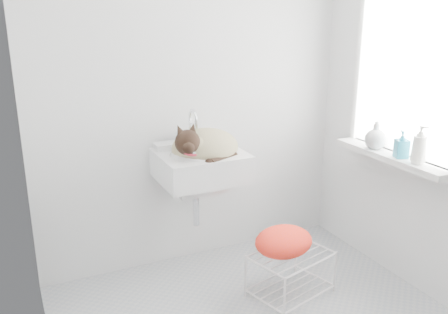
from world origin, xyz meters
name	(u,v)px	position (x,y,z in m)	size (l,w,h in m)	color
back_wall	(194,84)	(0.00, 1.00, 1.25)	(2.20, 0.02, 2.50)	silver
right_wall	(435,94)	(1.10, 0.00, 1.25)	(0.02, 2.00, 2.50)	silver
left_wall	(28,135)	(-1.10, 0.00, 1.25)	(0.02, 2.00, 2.50)	silver
window_glass	(409,73)	(1.09, 0.20, 1.35)	(0.01, 0.80, 1.00)	white
window_frame	(407,74)	(1.07, 0.20, 1.35)	(0.04, 0.90, 1.10)	white
windowsill	(391,157)	(1.01, 0.20, 0.83)	(0.16, 0.88, 0.04)	white
sink	(201,153)	(-0.07, 0.74, 0.85)	(0.54, 0.47, 0.22)	white
faucet	(190,125)	(-0.07, 0.92, 0.99)	(0.20, 0.14, 0.20)	silver
cat	(204,147)	(-0.06, 0.72, 0.89)	(0.49, 0.42, 0.29)	tan
wire_rack	(291,272)	(0.33, 0.25, 0.15)	(0.47, 0.33, 0.28)	silver
towel	(283,249)	(0.28, 0.28, 0.31)	(0.38, 0.27, 0.16)	#F03300
bottle_a	(417,164)	(1.00, -0.02, 0.85)	(0.07, 0.07, 0.19)	white
bottle_b	(400,158)	(1.00, 0.11, 0.85)	(0.08, 0.08, 0.17)	teal
bottle_c	(374,148)	(1.00, 0.34, 0.85)	(0.14, 0.14, 0.18)	#BEBEBE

